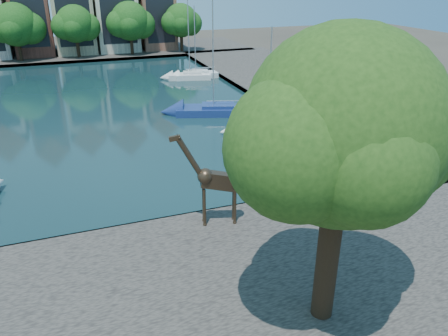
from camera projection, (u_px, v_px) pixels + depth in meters
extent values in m
plane|color=#38332B|center=(97.00, 237.00, 22.13)|extent=(160.00, 160.00, 0.00)
cube|color=black|center=(74.00, 109.00, 42.66)|extent=(38.00, 50.00, 0.08)
cube|color=#4F4B44|center=(114.00, 331.00, 16.03)|extent=(50.00, 14.00, 0.50)
cube|color=#4F4B44|center=(65.00, 54.00, 69.98)|extent=(60.00, 16.00, 0.50)
cube|color=#4F4B44|center=(300.00, 86.00, 50.38)|extent=(14.00, 52.00, 0.50)
cylinder|color=#332114|center=(328.00, 252.00, 15.42)|extent=(0.80, 0.80, 5.50)
sphere|color=#1E4012|center=(343.00, 127.00, 13.50)|extent=(6.40, 6.40, 6.40)
sphere|color=#1E4012|center=(385.00, 136.00, 14.62)|extent=(4.80, 4.80, 4.80)
sphere|color=#1E4012|center=(298.00, 148.00, 12.74)|extent=(4.48, 4.48, 4.48)
cube|color=brown|center=(30.00, 10.00, 65.95)|extent=(5.39, 9.00, 13.00)
cube|color=black|center=(29.00, 12.00, 62.12)|extent=(4.40, 0.05, 9.75)
cube|color=tan|center=(72.00, 14.00, 68.13)|extent=(5.88, 9.00, 11.50)
cube|color=black|center=(74.00, 16.00, 64.30)|extent=(4.80, 0.05, 8.62)
cube|color=beige|center=(114.00, 11.00, 70.06)|extent=(6.37, 9.00, 12.00)
cube|color=black|center=(118.00, 13.00, 66.22)|extent=(5.20, 0.05, 9.00)
cube|color=#8B5742|center=(155.00, 15.00, 72.40)|extent=(5.39, 9.00, 10.50)
cube|color=black|center=(161.00, 17.00, 68.56)|extent=(4.40, 0.05, 7.88)
cylinder|color=#332114|center=(20.00, 49.00, 62.64)|extent=(0.50, 0.50, 3.20)
sphere|color=#164313|center=(15.00, 25.00, 61.24)|extent=(6.00, 6.00, 6.00)
sphere|color=#164313|center=(30.00, 28.00, 62.30)|extent=(4.50, 4.50, 4.50)
sphere|color=#164313|center=(2.00, 28.00, 60.50)|extent=(4.20, 4.20, 4.20)
cylinder|color=#332114|center=(78.00, 46.00, 65.13)|extent=(0.50, 0.50, 3.20)
sphere|color=#164313|center=(75.00, 24.00, 63.81)|extent=(5.40, 5.40, 5.40)
sphere|color=#164313|center=(87.00, 27.00, 64.79)|extent=(4.05, 4.05, 4.05)
sphere|color=#164313|center=(65.00, 26.00, 63.11)|extent=(3.78, 3.78, 3.78)
cylinder|color=#332114|center=(132.00, 44.00, 67.63)|extent=(0.50, 0.50, 3.20)
sphere|color=#164313|center=(130.00, 21.00, 66.25)|extent=(5.80, 5.80, 5.80)
sphere|color=#164313|center=(141.00, 24.00, 67.29)|extent=(4.35, 4.35, 4.35)
sphere|color=#164313|center=(120.00, 24.00, 65.53)|extent=(4.06, 4.06, 4.06)
cylinder|color=#332114|center=(182.00, 41.00, 70.13)|extent=(0.50, 0.50, 3.20)
sphere|color=#164313|center=(181.00, 20.00, 68.83)|extent=(5.20, 5.20, 5.20)
sphere|color=#164313|center=(190.00, 23.00, 69.78)|extent=(3.90, 3.90, 3.90)
sphere|color=#164313|center=(173.00, 23.00, 68.14)|extent=(3.64, 3.64, 3.64)
cylinder|color=#37291B|center=(204.00, 208.00, 21.84)|extent=(0.15, 0.15, 2.02)
cylinder|color=#37291B|center=(204.00, 204.00, 22.22)|extent=(0.15, 0.15, 2.02)
cylinder|color=#37291B|center=(235.00, 206.00, 22.02)|extent=(0.15, 0.15, 2.02)
cylinder|color=#37291B|center=(234.00, 202.00, 22.40)|extent=(0.15, 0.15, 2.02)
cube|color=#37291B|center=(220.00, 181.00, 21.57)|extent=(2.03, 0.95, 1.18)
cylinder|color=#37291B|center=(190.00, 158.00, 20.86)|extent=(1.33, 0.57, 2.09)
cube|color=#37291B|center=(175.00, 138.00, 20.36)|extent=(0.59, 0.29, 0.32)
cube|color=white|center=(268.00, 126.00, 36.58)|extent=(5.94, 2.50, 0.81)
cube|color=white|center=(268.00, 123.00, 36.47)|extent=(2.64, 1.62, 0.45)
cylinder|color=#B2B2B7|center=(270.00, 77.00, 34.89)|extent=(0.11, 0.11, 7.76)
cube|color=navy|center=(214.00, 110.00, 40.81)|extent=(7.33, 4.44, 0.87)
cube|color=navy|center=(214.00, 107.00, 40.69)|extent=(3.40, 2.55, 0.48)
cylinder|color=#B2B2B7|center=(213.00, 44.00, 38.37)|extent=(0.12, 0.12, 11.42)
cube|color=silver|center=(196.00, 75.00, 54.56)|extent=(5.40, 1.90, 0.86)
cube|color=silver|center=(196.00, 72.00, 54.45)|extent=(2.36, 1.33, 0.48)
cylinder|color=#B2B2B7|center=(195.00, 40.00, 52.84)|extent=(0.11, 0.11, 7.92)
cube|color=silver|center=(190.00, 76.00, 54.04)|extent=(5.46, 3.15, 0.86)
cube|color=silver|center=(190.00, 73.00, 53.92)|extent=(2.52, 1.83, 0.48)
cylinder|color=#B2B2B7|center=(189.00, 38.00, 52.15)|extent=(0.11, 0.11, 8.69)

